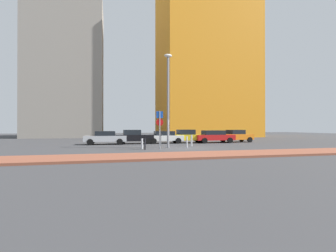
{
  "coord_description": "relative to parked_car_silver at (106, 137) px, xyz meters",
  "views": [
    {
      "loc": [
        -6.23,
        -20.28,
        1.82
      ],
      "look_at": [
        -0.75,
        2.29,
        1.95
      ],
      "focal_mm": 26.02,
      "sensor_mm": 36.0,
      "label": 1
    }
  ],
  "objects": [
    {
      "name": "ground_plane",
      "position": [
        6.59,
        -6.4,
        -0.74
      ],
      "size": [
        120.0,
        120.0,
        0.0
      ],
      "primitive_type": "plane",
      "color": "#38383A"
    },
    {
      "name": "sidewalk_brick",
      "position": [
        6.59,
        -12.18,
        -0.67
      ],
      "size": [
        40.0,
        3.3,
        0.14
      ],
      "primitive_type": "cube",
      "color": "brown",
      "rests_on": "ground"
    },
    {
      "name": "parked_car_silver",
      "position": [
        0.0,
        0.0,
        0.0
      ],
      "size": [
        4.43,
        2.12,
        1.42
      ],
      "color": "#B7BABF",
      "rests_on": "ground"
    },
    {
      "name": "parked_car_black",
      "position": [
        3.04,
        0.38,
        0.05
      ],
      "size": [
        4.11,
        2.01,
        1.54
      ],
      "color": "black",
      "rests_on": "ground"
    },
    {
      "name": "parked_car_white",
      "position": [
        6.52,
        0.34,
        0.0
      ],
      "size": [
        4.15,
        2.04,
        1.39
      ],
      "color": "white",
      "rests_on": "ground"
    },
    {
      "name": "parked_car_yellow",
      "position": [
        9.3,
        0.49,
        0.05
      ],
      "size": [
        4.18,
        2.2,
        1.56
      ],
      "color": "gold",
      "rests_on": "ground"
    },
    {
      "name": "parked_car_red",
      "position": [
        12.38,
        -0.13,
        0.03
      ],
      "size": [
        4.62,
        2.09,
        1.46
      ],
      "color": "red",
      "rests_on": "ground"
    },
    {
      "name": "parked_car_orange",
      "position": [
        15.52,
        0.36,
        0.03
      ],
      "size": [
        4.1,
        2.15,
        1.51
      ],
      "color": "orange",
      "rests_on": "ground"
    },
    {
      "name": "parking_sign_post",
      "position": [
        4.41,
        -7.09,
        1.26
      ],
      "size": [
        0.6,
        0.1,
        3.17
      ],
      "color": "gray",
      "rests_on": "ground"
    },
    {
      "name": "parking_meter",
      "position": [
        5.22,
        -3.74,
        0.11
      ],
      "size": [
        0.18,
        0.14,
        1.3
      ],
      "color": "#4C4C51",
      "rests_on": "ground"
    },
    {
      "name": "street_lamp",
      "position": [
        5.43,
        -5.84,
        4.06
      ],
      "size": [
        0.7,
        0.36,
        8.31
      ],
      "color": "gray",
      "rests_on": "ground"
    },
    {
      "name": "traffic_bollard_near",
      "position": [
        3.06,
        -6.27,
        -0.3
      ],
      "size": [
        0.17,
        0.17,
        0.88
      ],
      "primitive_type": "cylinder",
      "color": "#B7B7BC",
      "rests_on": "ground"
    },
    {
      "name": "traffic_bollard_mid",
      "position": [
        7.04,
        -6.26,
        -0.23
      ],
      "size": [
        0.13,
        0.13,
        1.03
      ],
      "primitive_type": "cylinder",
      "color": "#B7B7BC",
      "rests_on": "ground"
    },
    {
      "name": "traffic_bollard_far",
      "position": [
        8.12,
        -4.35,
        -0.2
      ],
      "size": [
        0.17,
        0.17,
        1.07
      ],
      "primitive_type": "cylinder",
      "color": "#B7B7BC",
      "rests_on": "ground"
    },
    {
      "name": "traffic_bollard_edge",
      "position": [
        3.2,
        -7.13,
        -0.28
      ],
      "size": [
        0.12,
        0.12,
        0.93
      ],
      "primitive_type": "cylinder",
      "color": "black",
      "rests_on": "ground"
    },
    {
      "name": "building_colorful_midrise",
      "position": [
        19.11,
        18.79,
        14.39
      ],
      "size": [
        17.95,
        13.14,
        30.26
      ],
      "primitive_type": "cube",
      "color": "orange",
      "rests_on": "ground"
    },
    {
      "name": "building_under_construction",
      "position": [
        -7.31,
        21.47,
        11.68
      ],
      "size": [
        13.0,
        10.12,
        24.84
      ],
      "primitive_type": "cube",
      "color": "gray",
      "rests_on": "ground"
    }
  ]
}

